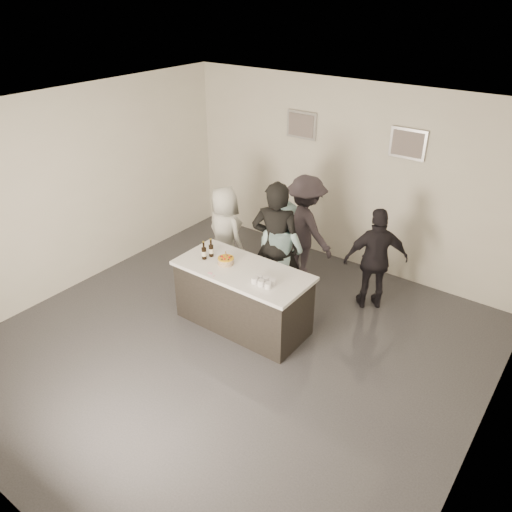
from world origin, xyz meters
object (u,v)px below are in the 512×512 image
at_px(person_main_black, 276,246).
at_px(person_guest_left, 225,234).
at_px(bar_counter, 243,297).
at_px(person_guest_back, 305,228).
at_px(cake, 226,261).
at_px(beer_bottle_b, 204,251).
at_px(person_guest_right, 376,259).
at_px(beer_bottle_a, 211,248).
at_px(person_main_blue, 281,252).

distance_m(person_main_black, person_guest_left, 1.09).
xyz_separation_m(bar_counter, person_guest_back, (-0.04, 1.66, 0.40)).
bearing_deg(cake, beer_bottle_b, -167.44).
distance_m(cake, person_main_black, 0.80).
height_order(beer_bottle_b, person_guest_right, person_guest_right).
xyz_separation_m(cake, person_main_black, (0.31, 0.74, 0.02)).
bearing_deg(person_main_black, person_guest_right, -168.59).
xyz_separation_m(beer_bottle_a, person_guest_right, (1.80, 1.48, -0.25)).
xyz_separation_m(beer_bottle_b, person_main_blue, (0.64, 0.94, -0.22)).
height_order(beer_bottle_b, person_guest_left, person_guest_left).
relative_size(person_guest_right, person_guest_back, 0.91).
distance_m(beer_bottle_b, person_guest_left, 1.08).
xyz_separation_m(person_main_blue, person_guest_back, (-0.10, 0.81, 0.05)).
relative_size(person_main_black, person_guest_right, 1.24).
relative_size(cake, person_guest_right, 0.14).
height_order(person_main_black, person_guest_right, person_main_black).
bearing_deg(beer_bottle_b, person_guest_right, 41.24).
distance_m(person_main_blue, person_guest_left, 1.07).
distance_m(beer_bottle_b, person_main_black, 1.03).
bearing_deg(beer_bottle_b, beer_bottle_a, 77.00).
xyz_separation_m(beer_bottle_b, person_guest_back, (0.55, 1.75, -0.18)).
bearing_deg(bar_counter, person_guest_back, 91.53).
height_order(beer_bottle_a, beer_bottle_b, same).
relative_size(person_main_black, person_main_blue, 1.19).
height_order(beer_bottle_a, person_main_black, person_main_black).
distance_m(beer_bottle_a, person_guest_back, 1.72).
height_order(cake, person_guest_left, person_guest_left).
bearing_deg(person_main_blue, beer_bottle_a, 59.81).
distance_m(cake, beer_bottle_a, 0.31).
relative_size(person_main_blue, person_guest_left, 1.04).
bearing_deg(beer_bottle_b, person_guest_back, 72.63).
bearing_deg(person_guest_right, person_main_black, -3.61).
bearing_deg(person_guest_left, beer_bottle_b, 126.75).
bearing_deg(person_guest_back, person_guest_right, -169.79).
bearing_deg(person_main_blue, person_guest_back, -76.61).
distance_m(beer_bottle_a, person_main_blue, 1.06).
relative_size(beer_bottle_b, person_guest_back, 0.15).
bearing_deg(person_main_black, bar_counter, 64.00).
xyz_separation_m(bar_counter, beer_bottle_b, (-0.59, -0.09, 0.58)).
height_order(person_main_blue, person_guest_left, person_main_blue).
bearing_deg(beer_bottle_a, beer_bottle_b, -103.00).
xyz_separation_m(beer_bottle_b, person_main_black, (0.64, 0.81, -0.07)).
distance_m(beer_bottle_b, person_guest_right, 2.44).
xyz_separation_m(beer_bottle_a, person_guest_left, (-0.45, 0.84, -0.25)).
relative_size(person_main_blue, person_guest_back, 0.94).
bearing_deg(bar_counter, person_guest_left, 139.60).
distance_m(bar_counter, person_guest_left, 1.37).
bearing_deg(beer_bottle_a, person_guest_back, 72.32).
distance_m(cake, person_guest_back, 1.70).
relative_size(bar_counter, person_main_blue, 1.15).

